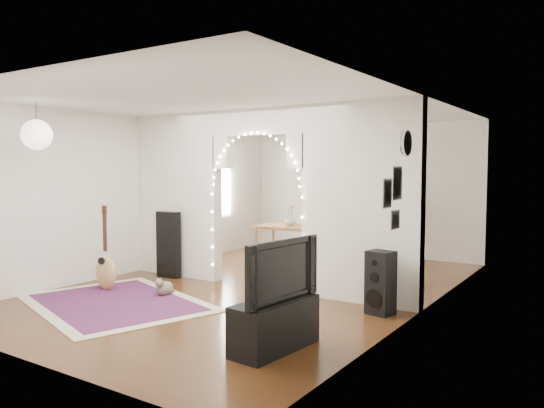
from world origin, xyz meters
The scene contains 25 objects.
floor centered at (0.00, 0.00, 0.00)m, with size 7.50×7.50×0.00m, color black.
ceiling centered at (0.00, 0.00, 2.70)m, with size 5.00×7.50×0.02m, color white.
wall_back centered at (0.00, 3.75, 1.35)m, with size 5.00×0.02×2.70m, color silver.
wall_front centered at (0.00, -3.75, 1.35)m, with size 5.00×0.02×2.70m, color silver.
wall_left centered at (-2.50, 0.00, 1.35)m, with size 0.02×7.50×2.70m, color silver.
wall_right centered at (2.50, 0.00, 1.35)m, with size 0.02×7.50×2.70m, color silver.
divider_wall centered at (0.00, 0.00, 1.42)m, with size 5.00×0.20×2.70m.
fairy_lights centered at (0.00, -0.13, 1.55)m, with size 1.64×0.04×1.60m, color #FFEABF, non-canonical shape.
window centered at (-2.47, 1.80, 1.50)m, with size 0.04×1.20×1.40m, color white.
wall_clock centered at (2.48, -0.60, 2.10)m, with size 0.31×0.31×0.03m, color white.
picture_frames centered at (2.48, -1.00, 1.50)m, with size 0.02×0.50×0.70m, color white, non-canonical shape.
paper_lantern centered at (-1.90, -2.40, 2.25)m, with size 0.40×0.40×0.40m, color white.
ceiling_fan centered at (0.00, 2.00, 2.40)m, with size 1.10×1.10×0.30m, color gold, non-canonical shape.
area_rug centered at (-1.06, -1.86, 0.01)m, with size 2.58×1.93×0.02m, color maroon.
guitar_case centered at (-1.65, -0.25, 0.55)m, with size 0.42×0.14×1.09m, color black.
acoustic_guitar centered at (-1.77, -1.43, 0.47)m, with size 0.45×0.29×1.07m.
tabby_cat centered at (-0.81, -1.21, 0.12)m, with size 0.22×0.44×0.29m.
floor_speaker centered at (2.11, -0.42, 0.39)m, with size 0.36×0.33×0.79m.
media_console centered at (1.72, -2.21, 0.25)m, with size 0.40×1.00×0.50m, color black.
tv centered at (1.72, -2.21, 0.81)m, with size 1.07×0.14×0.62m, color black.
bookcase centered at (-0.01, 3.23, 0.69)m, with size 1.33×0.34×1.37m, color #C8B691.
dining_table centered at (-0.49, 1.70, 0.68)m, with size 1.26×0.89×0.76m.
flower_vase centered at (-0.49, 1.70, 0.85)m, with size 0.18×0.18×0.19m, color silver.
dining_chair_left centered at (0.26, 1.25, 0.24)m, with size 0.52×0.53×0.49m, color brown.
dining_chair_right centered at (-0.32, 1.86, 0.23)m, with size 0.48×0.50×0.45m, color brown.
Camera 1 is at (4.55, -6.56, 1.83)m, focal length 35.00 mm.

